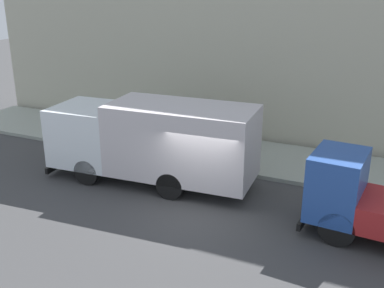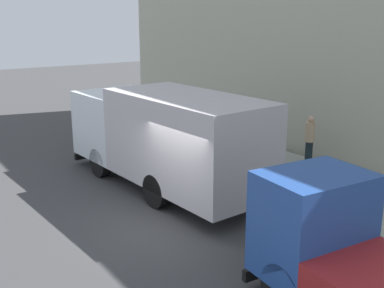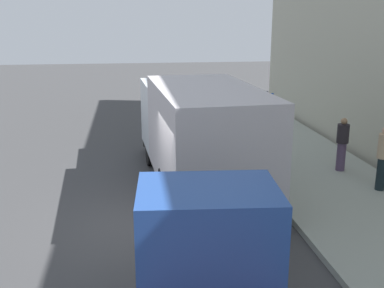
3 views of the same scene
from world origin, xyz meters
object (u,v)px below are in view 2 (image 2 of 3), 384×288
(large_utility_truck, at_px, (164,135))
(small_flatbed_truck, at_px, (356,266))
(pedestrian_third, at_px, (309,140))
(pedestrian_standing, at_px, (267,134))
(street_sign_post, at_px, (208,124))
(pedestrian_walking, at_px, (188,132))

(large_utility_truck, xyz_separation_m, small_flatbed_truck, (-0.94, -7.77, -0.53))
(pedestrian_third, bearing_deg, small_flatbed_truck, 55.76)
(pedestrian_standing, xyz_separation_m, street_sign_post, (-2.34, 0.45, 0.59))
(street_sign_post, bearing_deg, pedestrian_walking, 85.58)
(pedestrian_third, bearing_deg, large_utility_truck, -7.73)
(pedestrian_standing, bearing_deg, small_flatbed_truck, -173.81)
(large_utility_truck, bearing_deg, pedestrian_standing, 0.44)
(pedestrian_walking, relative_size, pedestrian_standing, 1.00)
(large_utility_truck, relative_size, pedestrian_third, 4.44)
(pedestrian_walking, bearing_deg, pedestrian_standing, -171.74)
(large_utility_truck, distance_m, small_flatbed_truck, 7.84)
(pedestrian_standing, bearing_deg, street_sign_post, 119.61)
(street_sign_post, bearing_deg, large_utility_truck, -161.19)
(large_utility_truck, xyz_separation_m, pedestrian_third, (4.92, -1.44, -0.58))
(pedestrian_third, bearing_deg, pedestrian_walking, -45.96)
(large_utility_truck, xyz_separation_m, pedestrian_standing, (4.58, 0.31, -0.66))
(pedestrian_standing, xyz_separation_m, pedestrian_third, (0.34, -1.75, 0.08))
(pedestrian_third, bearing_deg, street_sign_post, -30.84)
(large_utility_truck, relative_size, pedestrian_standing, 4.77)
(pedestrian_walking, distance_m, pedestrian_third, 4.43)
(small_flatbed_truck, height_order, pedestrian_standing, small_flatbed_truck)
(pedestrian_walking, bearing_deg, street_sign_post, 133.63)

